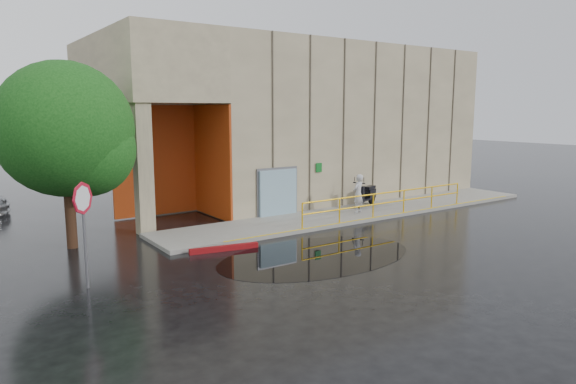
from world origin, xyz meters
The scene contains 10 objects.
ground centered at (0.00, 0.00, 0.00)m, with size 120.00×120.00×0.00m, color black.
sidewalk centered at (4.00, 4.50, 0.07)m, with size 20.00×3.00×0.15m, color gray.
building centered at (5.10, 10.98, 4.21)m, with size 20.00×10.17×8.00m.
guardrail centered at (4.25, 3.15, 0.68)m, with size 9.56×0.06×1.03m.
person centered at (3.41, 4.23, 1.02)m, with size 0.64×0.42×1.74m, color #B5B4B9.
scooter centered at (4.85, 5.26, 1.00)m, with size 1.96×1.23×1.48m.
stop_sign centered at (-9.00, 1.29, 2.07)m, with size 0.64×0.64×2.89m.
red_curb centered at (-4.26, 2.50, 0.09)m, with size 2.40×0.18×0.18m, color maroon.
puddle centered at (-2.09, 0.19, 0.00)m, with size 6.98×4.30×0.01m, color black.
tree_near centered at (-8.25, 5.76, 3.91)m, with size 4.54×4.54×6.37m.
Camera 1 is at (-12.10, -12.60, 4.73)m, focal length 32.00 mm.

